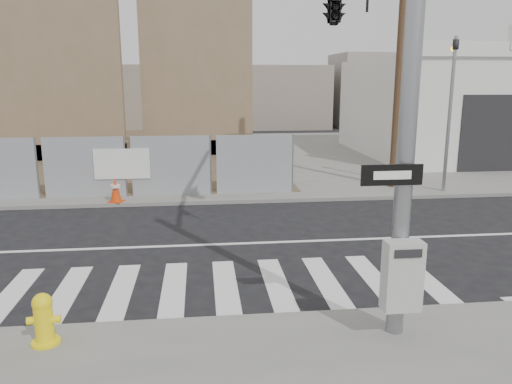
{
  "coord_description": "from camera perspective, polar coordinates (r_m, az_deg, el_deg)",
  "views": [
    {
      "loc": [
        -0.43,
        -11.6,
        3.94
      ],
      "look_at": [
        0.83,
        -0.48,
        1.4
      ],
      "focal_mm": 35.0,
      "sensor_mm": 36.0,
      "label": 1
    }
  ],
  "objects": [
    {
      "name": "ground",
      "position": [
        12.26,
        -4.11,
        -6.0
      ],
      "size": [
        100.0,
        100.0,
        0.0
      ],
      "primitive_type": "plane",
      "color": "black",
      "rests_on": "ground"
    },
    {
      "name": "sidewalk_far",
      "position": [
        25.9,
        -5.42,
        4.11
      ],
      "size": [
        50.0,
        20.0,
        0.12
      ],
      "primitive_type": "cube",
      "color": "slate",
      "rests_on": "ground"
    },
    {
      "name": "signal_pole",
      "position": [
        10.03,
        11.05,
        17.37
      ],
      "size": [
        0.96,
        5.87,
        7.0
      ],
      "color": "gray",
      "rests_on": "sidewalk_near"
    },
    {
      "name": "far_signal_pole",
      "position": [
        18.27,
        21.43,
        10.48
      ],
      "size": [
        0.16,
        0.2,
        5.6
      ],
      "color": "gray",
      "rests_on": "sidewalk_far"
    },
    {
      "name": "concrete_wall_left",
      "position": [
        25.55,
        -21.72,
        10.63
      ],
      "size": [
        6.0,
        1.3,
        8.0
      ],
      "color": "brown",
      "rests_on": "sidewalk_far"
    },
    {
      "name": "concrete_wall_right",
      "position": [
        25.69,
        -6.72,
        11.44
      ],
      "size": [
        5.5,
        1.3,
        8.0
      ],
      "color": "brown",
      "rests_on": "sidewalk_far"
    },
    {
      "name": "auto_shop",
      "position": [
        28.52,
        24.28,
        8.85
      ],
      "size": [
        12.0,
        10.2,
        5.95
      ],
      "color": "silver",
      "rests_on": "sidewalk_far"
    },
    {
      "name": "utility_pole_right",
      "position": [
        18.49,
        16.26,
        16.21
      ],
      "size": [
        1.6,
        0.28,
        10.0
      ],
      "color": "brown",
      "rests_on": "sidewalk_far"
    },
    {
      "name": "fire_hydrant",
      "position": [
        8.15,
        -23.1,
        -13.2
      ],
      "size": [
        0.49,
        0.48,
        0.79
      ],
      "rotation": [
        0.0,
        0.0,
        0.16
      ],
      "color": "yellow",
      "rests_on": "sidewalk_near"
    },
    {
      "name": "traffic_cone_c",
      "position": [
        18.21,
        -25.45,
        0.59
      ],
      "size": [
        0.51,
        0.51,
        0.75
      ],
      "rotation": [
        0.0,
        0.0,
        0.41
      ],
      "color": "#FE450D",
      "rests_on": "sidewalk_far"
    },
    {
      "name": "traffic_cone_d",
      "position": [
        16.41,
        -15.76,
        0.23
      ],
      "size": [
        0.52,
        0.52,
        0.8
      ],
      "rotation": [
        0.0,
        0.0,
        -0.34
      ],
      "color": "red",
      "rests_on": "sidewalk_far"
    }
  ]
}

